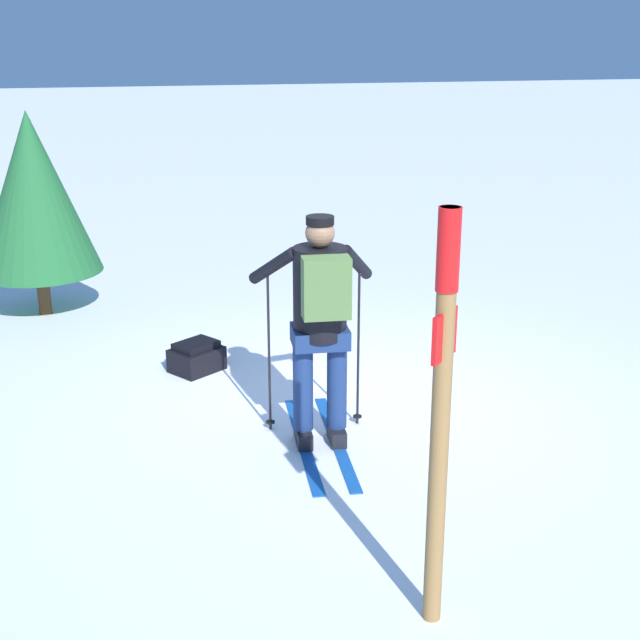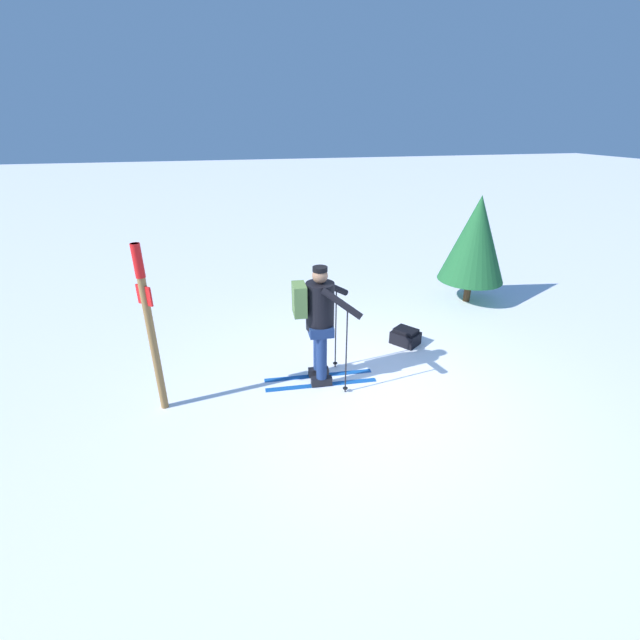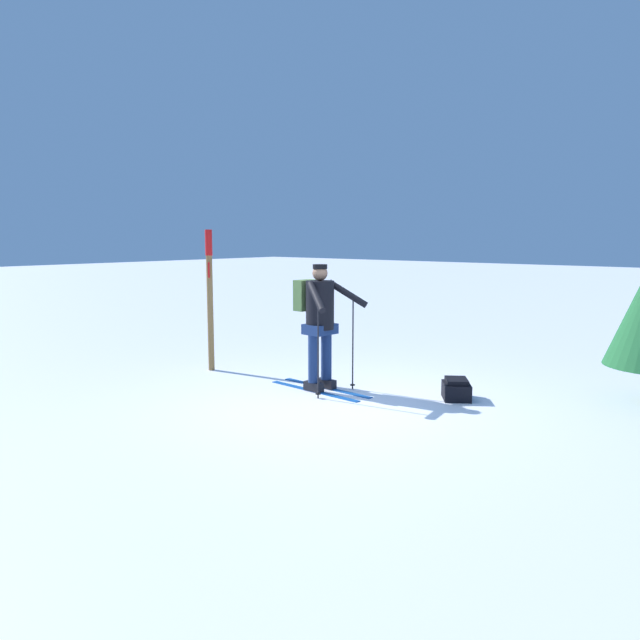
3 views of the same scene
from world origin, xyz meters
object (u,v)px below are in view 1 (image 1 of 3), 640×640
object	(u,v)px
dropped_backpack	(197,357)
skier	(320,314)
trail_marker	(442,393)
pine_tree	(34,193)

from	to	relation	value
dropped_backpack	skier	bearing A→B (deg)	-155.77
trail_marker	pine_tree	xyz separation A→B (m)	(5.92, 2.36, 0.02)
pine_tree	skier	bearing A→B (deg)	-149.33
dropped_backpack	pine_tree	xyz separation A→B (m)	(2.06, 1.46, 1.20)
dropped_backpack	trail_marker	xyz separation A→B (m)	(-3.86, -0.90, 1.18)
dropped_backpack	trail_marker	distance (m)	4.14
trail_marker	dropped_backpack	bearing A→B (deg)	13.06
skier	pine_tree	world-z (taller)	pine_tree
dropped_backpack	trail_marker	size ratio (longest dim) A/B	0.25
dropped_backpack	pine_tree	size ratio (longest dim) A/B	0.25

